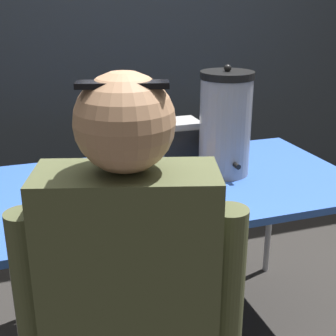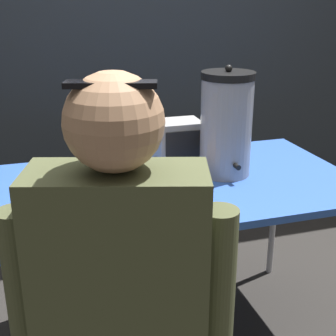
{
  "view_description": "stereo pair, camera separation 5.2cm",
  "coord_description": "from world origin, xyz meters",
  "px_view_note": "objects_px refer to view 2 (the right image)",
  "views": [
    {
      "loc": [
        -0.6,
        -1.62,
        1.45
      ],
      "look_at": [
        -0.05,
        0.0,
        0.82
      ],
      "focal_mm": 50.0,
      "sensor_mm": 36.0,
      "label": 1
    },
    {
      "loc": [
        -0.55,
        -1.64,
        1.45
      ],
      "look_at": [
        -0.05,
        0.0,
        0.82
      ],
      "focal_mm": 50.0,
      "sensor_mm": 36.0,
      "label": 2
    }
  ],
  "objects_px": {
    "donut_box": "(141,186)",
    "cell_phone": "(48,214)",
    "space_heater": "(178,141)",
    "coffee_urn": "(226,124)"
  },
  "relations": [
    {
      "from": "donut_box",
      "to": "space_heater",
      "type": "height_order",
      "value": "space_heater"
    },
    {
      "from": "donut_box",
      "to": "coffee_urn",
      "type": "height_order",
      "value": "coffee_urn"
    },
    {
      "from": "space_heater",
      "to": "donut_box",
      "type": "bearing_deg",
      "value": -130.35
    },
    {
      "from": "cell_phone",
      "to": "space_heater",
      "type": "xyz_separation_m",
      "value": [
        0.59,
        0.4,
        0.09
      ]
    },
    {
      "from": "coffee_urn",
      "to": "space_heater",
      "type": "height_order",
      "value": "coffee_urn"
    },
    {
      "from": "cell_phone",
      "to": "space_heater",
      "type": "relative_size",
      "value": 0.86
    },
    {
      "from": "coffee_urn",
      "to": "donut_box",
      "type": "bearing_deg",
      "value": -167.93
    },
    {
      "from": "space_heater",
      "to": "coffee_urn",
      "type": "bearing_deg",
      "value": -56.45
    },
    {
      "from": "donut_box",
      "to": "cell_phone",
      "type": "height_order",
      "value": "donut_box"
    },
    {
      "from": "cell_phone",
      "to": "donut_box",
      "type": "bearing_deg",
      "value": 30.76
    }
  ]
}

